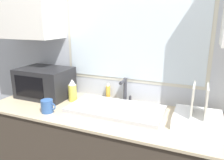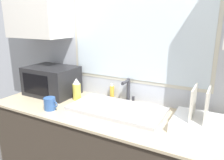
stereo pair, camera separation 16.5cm
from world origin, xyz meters
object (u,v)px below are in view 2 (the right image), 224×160
object	(u,v)px
microwave	(52,81)
dish_rack	(198,121)
spray_bottle	(77,89)
soap_bottle	(112,92)
faucet	(128,89)
mug_near_sink	(50,104)

from	to	relation	value
microwave	dish_rack	distance (m)	1.39
spray_bottle	soap_bottle	bearing A→B (deg)	33.55
faucet	soap_bottle	distance (m)	0.19
microwave	soap_bottle	world-z (taller)	microwave
spray_bottle	mug_near_sink	distance (m)	0.31
faucet	mug_near_sink	world-z (taller)	faucet
dish_rack	microwave	bearing A→B (deg)	177.42
dish_rack	soap_bottle	distance (m)	0.83
faucet	spray_bottle	distance (m)	0.48
faucet	microwave	bearing A→B (deg)	-169.02
dish_rack	mug_near_sink	size ratio (longest dim) A/B	2.51
faucet	dish_rack	size ratio (longest dim) A/B	0.66
microwave	mug_near_sink	bearing A→B (deg)	-49.33
spray_bottle	mug_near_sink	xyz separation A→B (m)	(-0.05, -0.30, -0.05)
faucet	spray_bottle	bearing A→B (deg)	-161.03
dish_rack	mug_near_sink	world-z (taller)	dish_rack
spray_bottle	mug_near_sink	world-z (taller)	spray_bottle
spray_bottle	mug_near_sink	bearing A→B (deg)	-98.70
dish_rack	faucet	bearing A→B (deg)	161.31
microwave	mug_near_sink	size ratio (longest dim) A/B	3.70
dish_rack	soap_bottle	bearing A→B (deg)	163.51
faucet	soap_bottle	world-z (taller)	faucet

